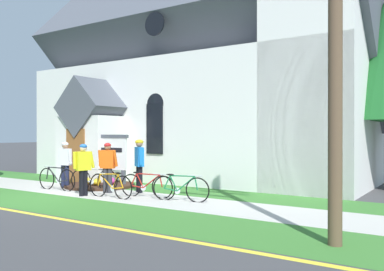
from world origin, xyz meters
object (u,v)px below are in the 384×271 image
at_px(church_sign, 108,153).
at_px(bicycle_red, 146,185).
at_px(bicycle_silver, 110,186).
at_px(cyclist_in_white_jersey, 139,161).
at_px(cyclist_in_red_jersey, 108,164).
at_px(bicycle_blue, 57,179).
at_px(bicycle_orange, 94,180).
at_px(cyclist_in_orange_jersey, 65,161).
at_px(bicycle_black, 180,188).
at_px(cyclist_in_green_jersey, 83,166).

bearing_deg(church_sign, bicycle_red, -24.95).
xyz_separation_m(bicycle_silver, cyclist_in_white_jersey, (-0.01, 1.31, 0.65)).
bearing_deg(cyclist_in_white_jersey, cyclist_in_red_jersey, -140.95).
height_order(bicycle_blue, bicycle_red, bicycle_blue).
xyz_separation_m(church_sign, bicycle_silver, (2.16, -2.07, -0.82)).
distance_m(bicycle_orange, cyclist_in_white_jersey, 1.75).
bearing_deg(cyclist_in_orange_jersey, cyclist_in_red_jersey, -2.66).
distance_m(bicycle_blue, cyclist_in_orange_jersey, 0.83).
relative_size(church_sign, cyclist_in_red_jersey, 1.16).
bearing_deg(cyclist_in_orange_jersey, bicycle_black, -1.30).
height_order(bicycle_red, cyclist_in_white_jersey, cyclist_in_white_jersey).
distance_m(cyclist_in_red_jersey, cyclist_in_white_jersey, 1.02).
xyz_separation_m(bicycle_blue, cyclist_in_white_jersey, (2.71, 1.09, 0.63)).
bearing_deg(cyclist_in_white_jersey, bicycle_black, -17.33).
xyz_separation_m(bicycle_orange, bicycle_red, (2.36, -0.11, -0.02)).
xyz_separation_m(bicycle_black, bicycle_silver, (-2.08, -0.66, -0.00)).
xyz_separation_m(church_sign, cyclist_in_white_jersey, (2.16, -0.76, -0.17)).
distance_m(bicycle_orange, bicycle_red, 2.36).
relative_size(bicycle_red, cyclist_in_green_jersey, 1.09).
bearing_deg(bicycle_black, church_sign, 161.63).
relative_size(bicycle_orange, cyclist_in_white_jersey, 0.96).
xyz_separation_m(bicycle_blue, cyclist_in_orange_jersey, (-0.26, 0.56, 0.55)).
bearing_deg(church_sign, bicycle_silver, -43.68).
bearing_deg(bicycle_silver, bicycle_black, 17.49).
height_order(bicycle_orange, cyclist_in_white_jersey, cyclist_in_white_jersey).
relative_size(bicycle_red, cyclist_in_red_jersey, 1.08).
bearing_deg(bicycle_red, bicycle_black, -1.32).
distance_m(bicycle_silver, bicycle_orange, 1.75).
distance_m(church_sign, bicycle_red, 3.37).
distance_m(bicycle_red, cyclist_in_white_jersey, 1.21).
bearing_deg(cyclist_in_white_jersey, bicycle_orange, -161.57).
bearing_deg(bicycle_red, cyclist_in_orange_jersey, 178.70).
bearing_deg(church_sign, cyclist_in_green_jersey, -61.79).
xyz_separation_m(bicycle_red, cyclist_in_red_jersey, (-1.60, -0.02, 0.58)).
xyz_separation_m(bicycle_black, bicycle_blue, (-4.80, -0.44, 0.02)).
relative_size(bicycle_orange, bicycle_red, 0.95).
bearing_deg(cyclist_in_red_jersey, bicycle_orange, 170.97).
height_order(church_sign, cyclist_in_green_jersey, church_sign).
relative_size(bicycle_black, bicycle_red, 0.99).
xyz_separation_m(cyclist_in_red_jersey, cyclist_in_green_jersey, (-0.15, -0.87, -0.02)).
height_order(bicycle_blue, bicycle_orange, bicycle_blue).
bearing_deg(bicycle_orange, bicycle_black, -2.12).
xyz_separation_m(bicycle_blue, cyclist_in_red_jersey, (1.93, 0.45, 0.55)).
bearing_deg(cyclist_in_green_jersey, cyclist_in_red_jersey, 80.06).
bearing_deg(cyclist_in_green_jersey, church_sign, 118.21).
bearing_deg(bicycle_red, cyclist_in_green_jersey, -153.08).
distance_m(bicycle_silver, cyclist_in_red_jersey, 1.18).
distance_m(bicycle_silver, cyclist_in_white_jersey, 1.46).
bearing_deg(cyclist_in_white_jersey, bicycle_silver, -89.71).
bearing_deg(cyclist_in_orange_jersey, bicycle_silver, -14.51).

